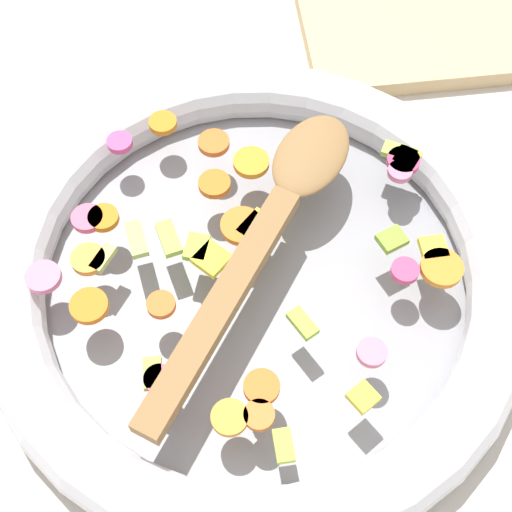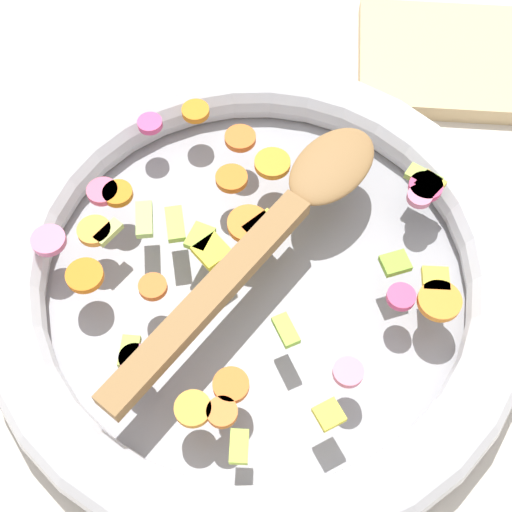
{
  "view_description": "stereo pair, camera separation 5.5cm",
  "coord_description": "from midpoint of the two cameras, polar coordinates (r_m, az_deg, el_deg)",
  "views": [
    {
      "loc": [
        0.03,
        0.27,
        0.53
      ],
      "look_at": [
        0.0,
        0.0,
        0.05
      ],
      "focal_mm": 50.0,
      "sensor_mm": 36.0,
      "label": 1
    },
    {
      "loc": [
        -0.02,
        0.27,
        0.53
      ],
      "look_at": [
        0.0,
        0.0,
        0.05
      ],
      "focal_mm": 50.0,
      "sensor_mm": 36.0,
      "label": 2
    }
  ],
  "objects": [
    {
      "name": "ground_plane",
      "position": [
        0.59,
        2.64,
        -2.64
      ],
      "size": [
        4.0,
        4.0,
        0.0
      ],
      "primitive_type": "plane",
      "color": "beige"
    },
    {
      "name": "chopped_vegetables",
      "position": [
        0.55,
        1.78,
        0.63
      ],
      "size": [
        0.34,
        0.32,
        0.01
      ],
      "color": "orange",
      "rests_on": "skillet"
    },
    {
      "name": "skillet",
      "position": [
        0.57,
        2.73,
        -1.63
      ],
      "size": [
        0.44,
        0.44,
        0.05
      ],
      "color": "gray",
      "rests_on": "ground_plane"
    },
    {
      "name": "wooden_spoon",
      "position": [
        0.55,
        4.47,
        2.17
      ],
      "size": [
        0.2,
        0.27,
        0.01
      ],
      "color": "olive",
      "rests_on": "chopped_vegetables"
    }
  ]
}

